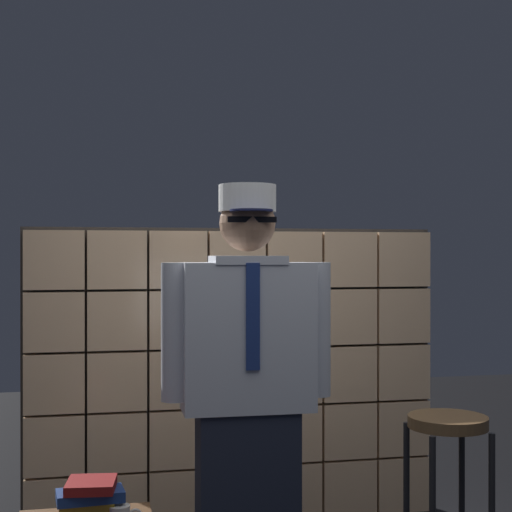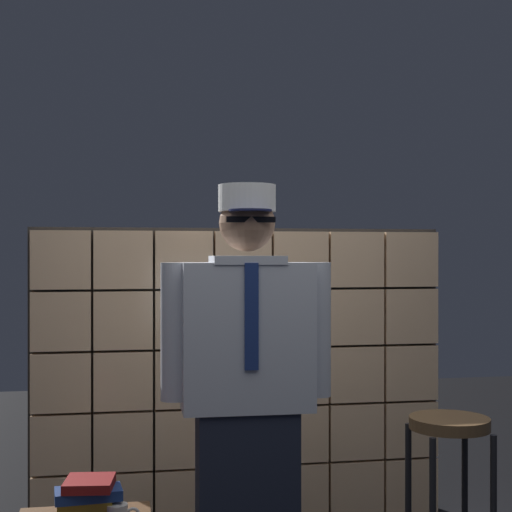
% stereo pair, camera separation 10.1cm
% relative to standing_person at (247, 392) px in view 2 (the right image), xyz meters
% --- Properties ---
extents(glass_block_wall, '(2.36, 0.10, 1.69)m').
position_rel_standing_person_xyz_m(glass_block_wall, '(0.16, 1.13, -0.12)').
color(glass_block_wall, '#E0B78C').
rests_on(glass_block_wall, ground).
extents(standing_person, '(0.72, 0.30, 1.81)m').
position_rel_standing_person_xyz_m(standing_person, '(0.00, 0.00, 0.00)').
color(standing_person, '#1E2333').
rests_on(standing_person, ground).
extents(bar_stool, '(0.34, 0.34, 0.83)m').
position_rel_standing_person_xyz_m(bar_stool, '(0.86, -0.10, -0.33)').
color(bar_stool, brown).
rests_on(bar_stool, ground).
extents(book_stack, '(0.26, 0.23, 0.18)m').
position_rel_standing_person_xyz_m(book_stack, '(-0.64, -0.18, -0.37)').
color(book_stack, brown).
rests_on(book_stack, side_table).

